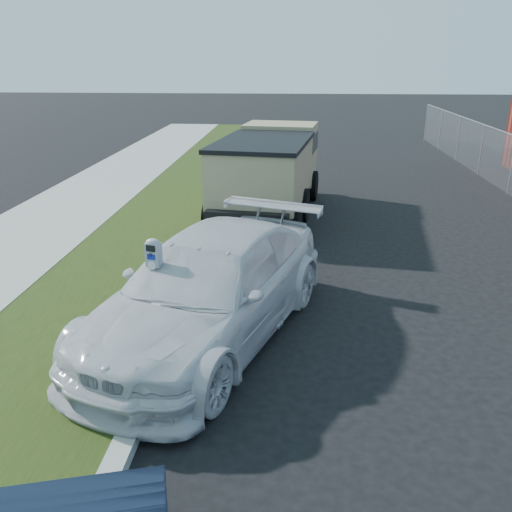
{
  "coord_description": "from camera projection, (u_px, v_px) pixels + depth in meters",
  "views": [
    {
      "loc": [
        -0.81,
        -7.38,
        4.09
      ],
      "look_at": [
        -1.4,
        1.0,
        1.0
      ],
      "focal_mm": 38.0,
      "sensor_mm": 36.0,
      "label": 1
    }
  ],
  "objects": [
    {
      "name": "ground",
      "position": [
        343.0,
        342.0,
        8.26
      ],
      "size": [
        120.0,
        120.0,
        0.0
      ],
      "primitive_type": "plane",
      "color": "black",
      "rests_on": "ground"
    },
    {
      "name": "streetside",
      "position": [
        45.0,
        278.0,
        10.48
      ],
      "size": [
        6.12,
        50.0,
        0.15
      ],
      "color": "gray",
      "rests_on": "ground"
    },
    {
      "name": "dump_truck",
      "position": [
        270.0,
        167.0,
        14.79
      ],
      "size": [
        2.93,
        5.95,
        2.24
      ],
      "rotation": [
        0.0,
        0.0,
        -0.13
      ],
      "color": "black",
      "rests_on": "ground"
    },
    {
      "name": "white_wagon",
      "position": [
        212.0,
        286.0,
        8.28
      ],
      "size": [
        3.93,
        5.92,
        1.59
      ],
      "primitive_type": "imported",
      "rotation": [
        0.0,
        0.0,
        -0.34
      ],
      "color": "silver",
      "rests_on": "ground"
    },
    {
      "name": "parking_meter",
      "position": [
        155.0,
        268.0,
        7.65
      ],
      "size": [
        0.25,
        0.19,
        1.58
      ],
      "rotation": [
        0.0,
        0.0,
        -0.27
      ],
      "color": "#3F4247",
      "rests_on": "ground"
    }
  ]
}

